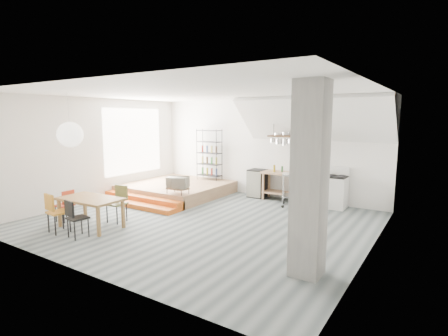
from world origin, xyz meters
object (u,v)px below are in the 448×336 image
Objects in this scene: rolling_cart at (299,186)px; mini_fridge at (257,183)px; stove at (336,192)px; dining_table at (90,201)px.

mini_fridge is at bearing 141.74° from rolling_cart.
stove is 0.76× the size of dining_table.
dining_table is 5.37m from mini_fridge.
stove is 1.05m from rolling_cart.
mini_fridge is at bearing 179.02° from stove.
rolling_cart is 1.71m from mini_fridge.
mini_fridge is (-2.56, 0.04, -0.02)m from stove.
stove is at bearing 4.79° from rolling_cart.
stove reaches higher than dining_table.
stove is 2.56m from mini_fridge.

